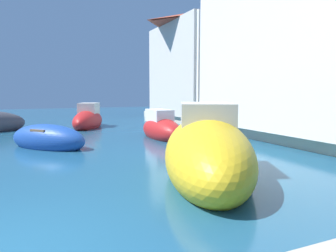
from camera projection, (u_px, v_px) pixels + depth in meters
The scene contains 8 objects.
quay_promenade at pixel (268, 206), 5.24m from camera, with size 44.00×32.00×0.50m.
moored_boat_0 at pixel (48, 139), 12.12m from camera, with size 3.32×3.50×1.20m.
moored_boat_5 at pixel (207, 152), 8.09m from camera, with size 4.52×6.29×2.31m.
moored_boat_8 at pixel (88, 120), 19.20m from camera, with size 3.04×4.38×1.81m.
moored_boat_9 at pixel (161, 129), 14.86m from camera, with size 1.45×3.72×1.61m.
waterfront_building_main at pixel (313, 30), 14.59m from camera, with size 7.21×9.85×9.00m.
waterfront_building_annex at pixel (207, 62), 23.34m from camera, with size 6.79×8.08×7.73m.
waterfront_building_far at pixel (208, 63), 23.22m from camera, with size 6.43×8.35×7.61m.
Camera 1 is at (0.73, -4.32, 2.16)m, focal length 33.25 mm.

